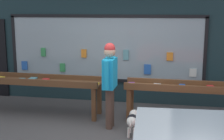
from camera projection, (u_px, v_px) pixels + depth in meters
ground_plane at (103, 137)px, 5.85m from camera, size 40.00×40.00×0.00m
shopfront_facade at (120, 34)px, 7.82m from camera, size 8.68×0.29×3.53m
display_table_left at (38, 83)px, 7.06m from camera, size 2.94×0.68×0.87m
display_table_right at (196, 91)px, 6.43m from camera, size 2.94×0.60×0.87m
person_browsing at (110, 78)px, 6.16m from camera, size 0.23×0.68×1.72m
small_dog at (133, 120)px, 5.93m from camera, size 0.22×0.59×0.43m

